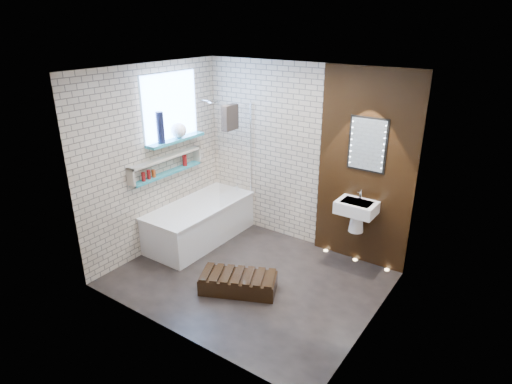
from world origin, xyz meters
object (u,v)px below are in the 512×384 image
Objects in this scene: bathtub at (200,222)px; led_mirror at (367,145)px; washbasin at (356,211)px; walnut_step at (238,283)px; bath_screen at (236,155)px.

bathtub is 2.49× the size of led_mirror.
walnut_step is at bearing -123.30° from washbasin.
led_mirror reaches higher than bathtub.
led_mirror is at bearing 59.50° from walnut_step.
washbasin is 0.83× the size of led_mirror.
led_mirror reaches higher than bath_screen.
washbasin reaches higher than bathtub.
led_mirror is at bearing 90.00° from washbasin.
bath_screen is 2.00× the size of led_mirror.
washbasin is at bearing -90.00° from led_mirror.
led_mirror is (0.00, 0.16, 0.86)m from washbasin.
bath_screen is 1.89m from led_mirror.
bath_screen is at bearing -174.22° from washbasin.
led_mirror is at bearing 19.78° from bathtub.
washbasin is at bearing 56.70° from walnut_step.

